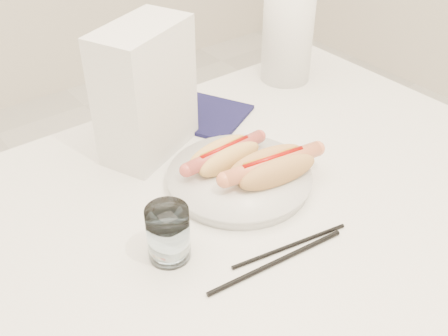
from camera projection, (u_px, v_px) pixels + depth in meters
table at (232, 228)px, 0.95m from camera, size 1.20×0.80×0.75m
plate at (239, 180)px, 0.95m from camera, size 0.33×0.33×0.02m
hotdog_left at (224, 156)px, 0.96m from camera, size 0.17×0.07×0.05m
hotdog_right at (272, 167)px, 0.92m from camera, size 0.19×0.10×0.05m
water_glass at (168, 234)px, 0.79m from camera, size 0.07×0.07×0.09m
chopstick_near at (277, 262)px, 0.80m from camera, size 0.24×0.03×0.01m
chopstick_far at (290, 246)px, 0.83m from camera, size 0.20×0.04×0.01m
napkin_box at (146, 91)px, 0.98m from camera, size 0.22×0.17×0.25m
navy_napkin at (207, 115)px, 1.15m from camera, size 0.21×0.21×0.01m
paper_towel_roll at (288, 26)px, 1.23m from camera, size 0.13×0.13×0.27m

